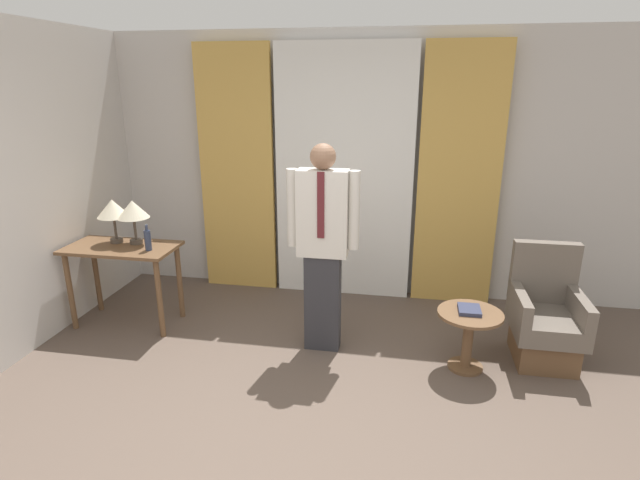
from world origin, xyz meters
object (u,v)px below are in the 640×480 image
(desk, at_px, (123,260))
(book, at_px, (469,310))
(table_lamp_right, at_px, (133,211))
(person, at_px, (323,241))
(table_lamp_left, at_px, (113,210))
(armchair, at_px, (545,321))
(bottle_near_edge, at_px, (148,240))
(side_table, at_px, (469,330))

(desk, distance_m, book, 3.09)
(table_lamp_right, bearing_deg, person, -7.01)
(table_lamp_left, height_order, armchair, table_lamp_left)
(bottle_near_edge, distance_m, person, 1.59)
(table_lamp_right, distance_m, book, 3.05)
(armchair, bearing_deg, side_table, -156.00)
(table_lamp_left, height_order, side_table, table_lamp_left)
(table_lamp_left, relative_size, side_table, 0.81)
(side_table, bearing_deg, person, 173.72)
(desk, distance_m, bottle_near_edge, 0.39)
(bottle_near_edge, xyz_separation_m, side_table, (2.78, -0.20, -0.53))
(table_lamp_right, xyz_separation_m, person, (1.80, -0.22, -0.12))
(person, relative_size, book, 8.73)
(armchair, distance_m, side_table, 0.69)
(table_lamp_left, relative_size, person, 0.23)
(table_lamp_right, height_order, bottle_near_edge, table_lamp_right)
(bottle_near_edge, xyz_separation_m, person, (1.59, -0.07, 0.10))
(table_lamp_left, distance_m, person, 2.01)
(desk, bearing_deg, table_lamp_right, 44.25)
(desk, relative_size, armchair, 1.06)
(side_table, distance_m, book, 0.17)
(book, bearing_deg, table_lamp_right, 173.56)
(person, bearing_deg, table_lamp_left, 173.68)
(table_lamp_left, bearing_deg, armchair, -1.06)
(bottle_near_edge, height_order, armchair, bottle_near_edge)
(table_lamp_right, bearing_deg, bottle_near_edge, -36.99)
(table_lamp_right, relative_size, bottle_near_edge, 1.75)
(armchair, bearing_deg, table_lamp_left, 178.94)
(desk, height_order, table_lamp_right, table_lamp_right)
(table_lamp_right, height_order, side_table, table_lamp_right)
(bottle_near_edge, bearing_deg, book, -3.74)
(bottle_near_edge, height_order, side_table, bottle_near_edge)
(table_lamp_left, xyz_separation_m, person, (2.00, -0.22, -0.12))
(bottle_near_edge, relative_size, book, 1.17)
(person, bearing_deg, bottle_near_edge, 177.62)
(desk, xyz_separation_m, side_table, (3.09, -0.25, -0.29))
(table_lamp_left, distance_m, book, 3.25)
(person, height_order, armchair, person)
(desk, relative_size, side_table, 1.98)
(bottle_near_edge, height_order, book, bottle_near_edge)
(person, height_order, side_table, person)
(person, bearing_deg, book, -5.56)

